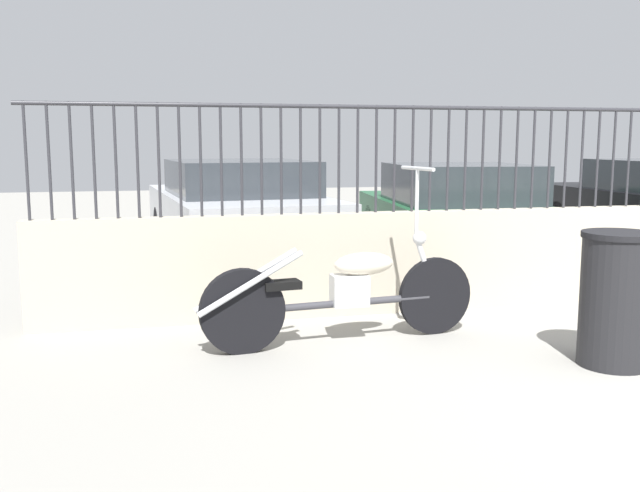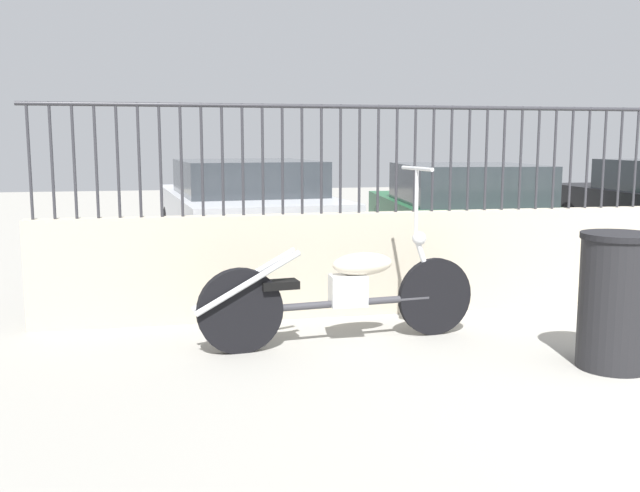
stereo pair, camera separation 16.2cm
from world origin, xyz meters
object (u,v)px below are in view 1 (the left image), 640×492
trash_bin (616,299)px  car_silver (237,211)px  car_green (455,212)px  motorcycle_dark_grey (332,292)px

trash_bin → car_silver: bearing=113.2°
car_silver → car_green: bearing=-105.7°
motorcycle_dark_grey → car_silver: 3.85m
trash_bin → motorcycle_dark_grey: bearing=151.6°
car_green → trash_bin: bearing=177.3°
motorcycle_dark_grey → car_green: (2.48, 3.32, 0.24)m
trash_bin → car_green: bearing=80.7°
motorcycle_dark_grey → car_green: 4.15m
motorcycle_dark_grey → car_silver: size_ratio=0.53×
car_silver → car_green: (2.76, -0.51, -0.03)m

